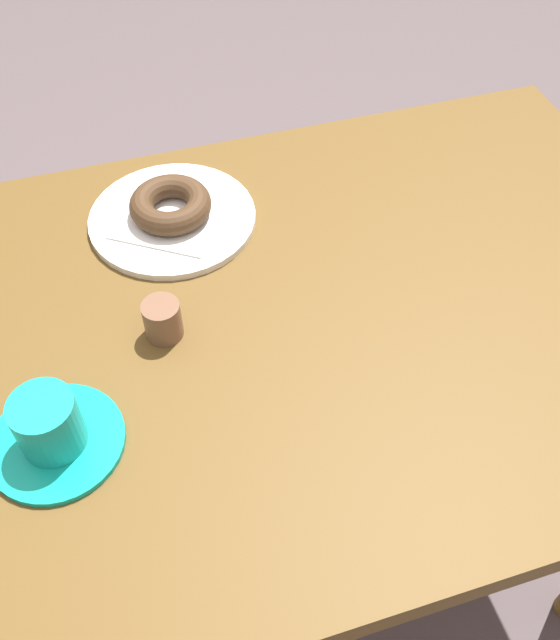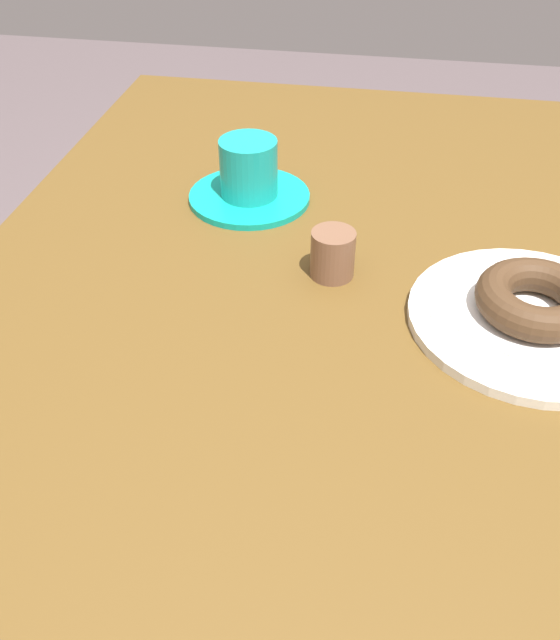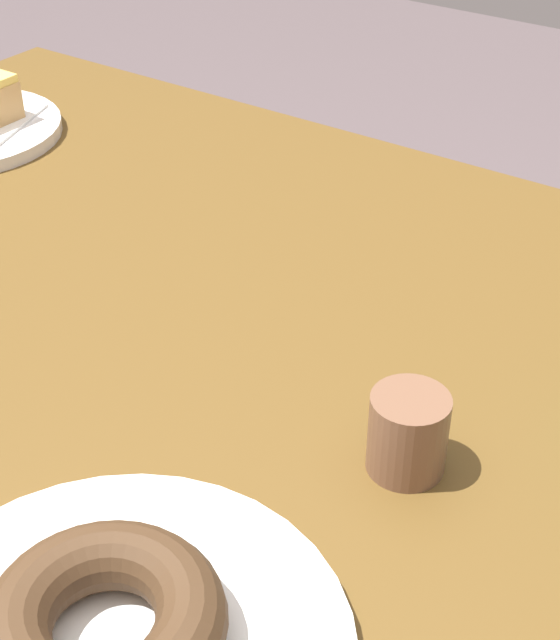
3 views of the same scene
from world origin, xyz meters
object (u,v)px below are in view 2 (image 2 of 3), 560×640
Objects in this scene: donut_chocolate_ring at (536,299)px; plate_chocolate_ring at (531,319)px; coffee_cup at (249,177)px; sugar_jar at (333,254)px.

plate_chocolate_ring is at bearing 0.00° from donut_chocolate_ring.
coffee_cup is (0.20, 0.32, 0.00)m from donut_chocolate_ring.
plate_chocolate_ring is 0.21m from sugar_jar.
coffee_cup is at bearing 39.85° from sugar_jar.
plate_chocolate_ring is at bearing -121.22° from coffee_cup.
donut_chocolate_ring is at bearing -121.22° from coffee_cup.
plate_chocolate_ring is 0.38m from coffee_cup.
plate_chocolate_ring is at bearing -104.12° from sugar_jar.
sugar_jar is at bearing 75.88° from donut_chocolate_ring.
donut_chocolate_ring is 0.21m from sugar_jar.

